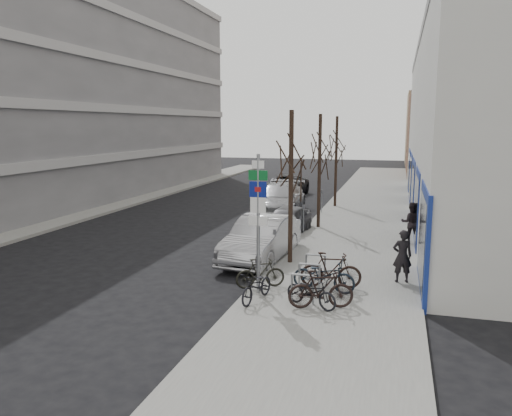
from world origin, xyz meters
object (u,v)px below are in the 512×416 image
Objects in this scene: parked_car_back at (280,199)px; parked_car_front at (261,239)px; bike_far_inner at (331,270)px; bike_mid_inner at (260,273)px; meter_mid at (303,216)px; lane_car at (284,186)px; bike_near_left at (257,284)px; bike_far_curb at (311,289)px; highway_sign_pole at (258,215)px; pedestrian_far at (411,222)px; bike_mid_curb at (324,273)px; tree_mid at (320,144)px; bike_near_right at (321,289)px; tree_far at (337,140)px; pedestrian_near at (402,256)px; parked_car_mid at (287,221)px; bike_rack at (309,274)px; meter_back at (322,199)px; meter_front at (275,243)px; tree_near at (291,151)px.

parked_car_front is at bearing -83.02° from parked_car_back.
bike_far_inner is at bearing -72.56° from parked_car_back.
bike_mid_inner is 0.83× the size of bike_far_inner.
meter_mid is 0.24× the size of lane_car.
bike_near_left reaches higher than bike_far_curb.
highway_sign_pole is 1.94m from bike_near_left.
bike_mid_curb is at bearing 68.74° from pedestrian_far.
parked_car_front is (-2.68, 4.68, 0.18)m from bike_far_curb.
bike_mid_curb is at bearing -80.18° from tree_mid.
lane_car is (-5.85, 21.46, 0.05)m from bike_near_right.
pedestrian_far is at bearing -64.14° from tree_far.
bike_mid_curb is 1.89m from bike_mid_inner.
lane_car is (-5.72, 20.07, 0.02)m from bike_mid_curb.
tree_far reaches higher than bike_far_inner.
parked_car_back is 3.55× the size of pedestrian_near.
highway_sign_pole is 8.61m from parked_car_mid.
bike_mid_inner is 0.29× the size of lane_car.
highway_sign_pole reaches higher than bike_rack.
bike_rack is at bearing 65.94° from pedestrian_far.
parked_car_front is 9.92m from parked_car_back.
highway_sign_pole is 2.66× the size of bike_far_curb.
lane_car is at bearing 23.44° from bike_mid_curb.
pedestrian_near is (3.83, -7.80, -3.12)m from tree_mid.
tree_mid is 5.71m from parked_car_back.
lane_car is at bearing 104.21° from parked_car_front.
tree_mid is 4.33× the size of meter_back.
lane_car is (-4.10, 10.71, -3.36)m from tree_mid.
meter_back is 0.78× the size of bike_near_left.
tree_far is 3.31× the size of pedestrian_near.
pedestrian_far is (3.00, 7.23, 0.35)m from bike_rack.
meter_mid is (-0.25, 8.51, -1.54)m from highway_sign_pole.
highway_sign_pole is 3.31× the size of meter_back.
pedestrian_near is at bearing 84.66° from pedestrian_far.
pedestrian_near is (7.93, -18.51, 0.24)m from lane_car.
bike_near_right is (2.20, -3.75, -0.23)m from meter_front.
bike_mid_curb is at bearing -84.17° from tree_far.
bike_mid_curb is (2.07, -7.86, -0.19)m from meter_mid.
parked_car_back is at bearing 41.17° from bike_far_curb.
tree_mid reaches higher than parked_car_front.
lane_car is at bearing 98.30° from parked_car_back.
tree_far is 6.77m from lane_car.
tree_near reaches higher than parked_car_back.
meter_front is 0.74× the size of pedestrian_far.
meter_back is (-0.45, -2.50, -3.19)m from tree_far.
parked_car_front is at bearing 13.99° from bike_near_right.
pedestrian_far reaches higher than bike_mid_curb.
bike_mid_inner is 0.39× the size of parked_car_mid.
bike_near_left is at bearing 69.46° from bike_near_right.
bike_mid_inner is 7.96m from parked_car_mid.
lane_car is at bearing -58.72° from pedestrian_far.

